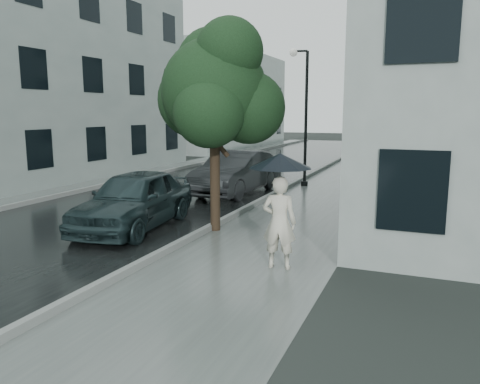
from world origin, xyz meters
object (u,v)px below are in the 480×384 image
at_px(lamp_post, 302,109).
at_px(car_near, 134,199).
at_px(pedestrian, 279,222).
at_px(car_far, 236,172).
at_px(street_tree, 216,90).

relative_size(lamp_post, car_near, 1.23).
relative_size(pedestrian, car_far, 0.38).
relative_size(street_tree, lamp_post, 0.95).
height_order(street_tree, car_near, street_tree).
bearing_deg(car_far, pedestrian, -58.71).
relative_size(street_tree, car_near, 1.17).
relative_size(pedestrian, car_near, 0.41).
relative_size(lamp_post, car_far, 1.15).
bearing_deg(car_far, street_tree, -69.62).
xyz_separation_m(street_tree, lamp_post, (0.19, 7.86, -0.43)).
height_order(lamp_post, car_near, lamp_post).
bearing_deg(car_near, pedestrian, -26.72).
bearing_deg(lamp_post, street_tree, -102.96).
bearing_deg(car_far, lamp_post, 59.93).
distance_m(street_tree, lamp_post, 7.88).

